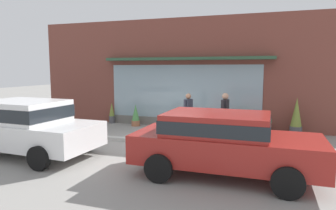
% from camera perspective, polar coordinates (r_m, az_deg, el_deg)
% --- Properties ---
extents(ground_plane, '(60.00, 60.00, 0.00)m').
position_cam_1_polar(ground_plane, '(10.28, -1.08, -7.13)').
color(ground_plane, gray).
extents(curb_strip, '(14.00, 0.24, 0.12)m').
position_cam_1_polar(curb_strip, '(10.08, -1.46, -7.06)').
color(curb_strip, '#B2B2AD').
rests_on(curb_strip, ground_plane).
extents(storefront, '(14.00, 0.81, 4.62)m').
position_cam_1_polar(storefront, '(13.02, 3.63, 5.86)').
color(storefront, brown).
rests_on(storefront, ground_plane).
extents(fire_hydrant, '(0.41, 0.38, 0.84)m').
position_cam_1_polar(fire_hydrant, '(10.81, 6.80, -4.25)').
color(fire_hydrant, '#B2B2B7').
rests_on(fire_hydrant, ground_plane).
extents(pedestrian_with_handbag, '(0.26, 0.67, 1.66)m').
position_cam_1_polar(pedestrian_with_handbag, '(10.59, 10.65, -1.50)').
color(pedestrian_with_handbag, brown).
rests_on(pedestrian_with_handbag, ground_plane).
extents(pedestrian_passerby, '(0.31, 0.45, 1.56)m').
position_cam_1_polar(pedestrian_passerby, '(11.43, 3.84, -1.09)').
color(pedestrian_passerby, '#333847').
rests_on(pedestrian_passerby, ground_plane).
extents(parked_car_white, '(4.12, 2.23, 1.58)m').
position_cam_1_polar(parked_car_white, '(9.60, -25.09, -3.36)').
color(parked_car_white, white).
rests_on(parked_car_white, ground_plane).
extents(parked_car_red, '(4.26, 2.02, 1.47)m').
position_cam_1_polar(parked_car_red, '(7.15, 10.21, -6.48)').
color(parked_car_red, maroon).
rests_on(parked_car_red, ground_plane).
extents(potted_plant_window_left, '(0.59, 0.59, 0.90)m').
position_cam_1_polar(potted_plant_window_left, '(12.27, 13.97, -2.72)').
color(potted_plant_window_left, '#33473D').
rests_on(potted_plant_window_left, ground_plane).
extents(potted_plant_corner_tall, '(0.27, 0.27, 0.95)m').
position_cam_1_polar(potted_plant_corner_tall, '(14.11, -10.56, -1.56)').
color(potted_plant_corner_tall, '#4C4C51').
rests_on(potted_plant_corner_tall, ground_plane).
extents(potted_plant_near_hydrant, '(0.45, 0.45, 1.43)m').
position_cam_1_polar(potted_plant_near_hydrant, '(12.20, 23.05, -2.19)').
color(potted_plant_near_hydrant, '#4C4C51').
rests_on(potted_plant_near_hydrant, ground_plane).
extents(potted_plant_trailing_edge, '(0.37, 0.37, 1.00)m').
position_cam_1_polar(potted_plant_trailing_edge, '(12.75, 3.29, -2.22)').
color(potted_plant_trailing_edge, '#33473D').
rests_on(potted_plant_trailing_edge, ground_plane).
extents(potted_plant_doorstep, '(0.39, 0.39, 0.71)m').
position_cam_1_polar(potted_plant_doorstep, '(12.09, 18.08, -3.54)').
color(potted_plant_doorstep, '#B7B2A3').
rests_on(potted_plant_doorstep, ground_plane).
extents(potted_plant_low_front, '(0.37, 0.37, 0.95)m').
position_cam_1_polar(potted_plant_low_front, '(13.26, -6.13, -1.99)').
color(potted_plant_low_front, '#9E6042').
rests_on(potted_plant_low_front, ground_plane).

